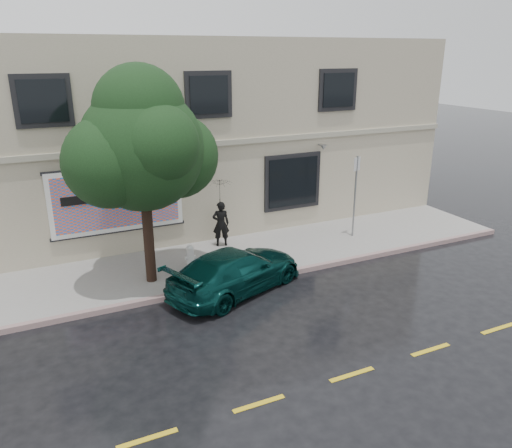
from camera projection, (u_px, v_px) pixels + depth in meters
name	position (u px, v px, depth m)	size (l,w,h in m)	color
ground	(277.00, 304.00, 13.64)	(90.00, 90.00, 0.00)	black
sidewalk	(231.00, 259.00, 16.39)	(20.00, 3.50, 0.15)	#999690
curb	(254.00, 280.00, 14.90)	(20.00, 0.18, 0.16)	gray
road_marking	(352.00, 374.00, 10.64)	(19.00, 0.12, 0.01)	gold
building	(176.00, 130.00, 20.19)	(20.00, 8.12, 7.00)	#B5A891
billboard	(117.00, 200.00, 15.89)	(4.30, 0.16, 2.20)	white
car	(236.00, 271.00, 14.18)	(1.90, 4.31, 1.26)	#083330
pedestrian	(221.00, 224.00, 17.08)	(0.58, 0.38, 1.59)	black
umbrella	(220.00, 192.00, 16.71)	(0.93, 0.93, 0.69)	black
street_tree	(142.00, 150.00, 13.43)	(3.38, 3.38, 5.58)	black
fire_hydrant	(190.00, 257.00, 15.33)	(0.33, 0.31, 0.80)	silver
sign_pole	(355.00, 190.00, 17.67)	(0.35, 0.14, 2.95)	gray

